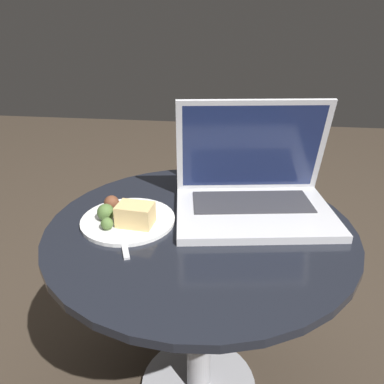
# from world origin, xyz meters

# --- Properties ---
(table) EXTENTS (0.70, 0.70, 0.54)m
(table) POSITION_xyz_m (0.00, 0.00, 0.42)
(table) COLOR #9E9EA3
(table) RESTS_ON ground_plane
(laptop) EXTENTS (0.40, 0.31, 0.26)m
(laptop) POSITION_xyz_m (0.12, 0.09, 0.60)
(laptop) COLOR silver
(laptop) RESTS_ON table
(beer_glass) EXTENTS (0.06, 0.06, 0.18)m
(beer_glass) POSITION_xyz_m (-0.01, 0.22, 0.63)
(beer_glass) COLOR brown
(beer_glass) RESTS_ON table
(snack_plate) EXTENTS (0.22, 0.22, 0.06)m
(snack_plate) POSITION_xyz_m (-0.17, -0.01, 0.56)
(snack_plate) COLOR white
(snack_plate) RESTS_ON table
(fork) EXTENTS (0.08, 0.17, 0.00)m
(fork) POSITION_xyz_m (-0.17, -0.06, 0.54)
(fork) COLOR silver
(fork) RESTS_ON table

